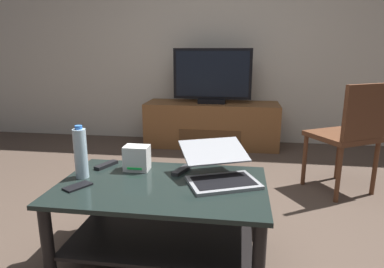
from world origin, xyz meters
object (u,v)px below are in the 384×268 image
router_box (137,158)px  tv_remote (106,165)px  television (212,77)px  cell_phone (78,186)px  soundbar_remote (182,170)px  water_bottle_near (81,153)px  media_cabinet (212,124)px  dining_chair (350,132)px  coffee_table (162,209)px  laptop (219,169)px

router_box → tv_remote: 0.21m
television → cell_phone: bearing=-101.0°
television → soundbar_remote: 2.18m
water_bottle_near → cell_phone: 0.20m
media_cabinet → router_box: bearing=-96.6°
soundbar_remote → dining_chair: bearing=58.2°
water_bottle_near → coffee_table: bearing=-3.7°
tv_remote → media_cabinet: bearing=101.0°
media_cabinet → router_box: router_box is taller
cell_phone → soundbar_remote: size_ratio=0.88×
water_bottle_near → cell_phone: water_bottle_near is taller
laptop → tv_remote: (-0.69, 0.11, -0.05)m
coffee_table → water_bottle_near: bearing=176.3°
coffee_table → router_box: 0.34m
coffee_table → soundbar_remote: (0.07, 0.19, 0.15)m
water_bottle_near → soundbar_remote: water_bottle_near is taller
media_cabinet → tv_remote: (-0.45, -2.14, 0.20)m
soundbar_remote → cell_phone: bearing=-127.9°
water_bottle_near → soundbar_remote: bearing=17.1°
dining_chair → laptop: bearing=-133.9°
dining_chair → tv_remote: bearing=-151.7°
television → router_box: bearing=-96.7°
coffee_table → router_box: size_ratio=7.53×
coffee_table → television: television is taller
media_cabinet → router_box: size_ratio=10.88×
tv_remote → soundbar_remote: (0.47, -0.02, 0.00)m
cell_phone → tv_remote: 0.32m
television → water_bottle_near: television is taller
coffee_table → laptop: laptop is taller
media_cabinet → water_bottle_near: water_bottle_near is taller
dining_chair → water_bottle_near: (-1.72, -1.08, 0.08)m
router_box → coffee_table: bearing=-44.5°
dining_chair → water_bottle_near: dining_chair is taller
coffee_table → tv_remote: (-0.40, 0.22, 0.15)m
router_box → cell_phone: router_box is taller
laptop → tv_remote: size_ratio=3.19×
dining_chair → tv_remote: (-1.66, -0.89, -0.05)m
router_box → tv_remote: (-0.20, 0.03, -0.06)m
coffee_table → water_bottle_near: 0.54m
dining_chair → cell_phone: (-1.68, -1.21, -0.06)m
media_cabinet → television: television is taller
laptop → router_box: size_ratio=3.51×
water_bottle_near → media_cabinet: bearing=77.5°
water_bottle_near → dining_chair: bearing=32.1°
television → soundbar_remote: television is taller
coffee_table → soundbar_remote: bearing=69.5°
soundbar_remote → laptop: bearing=-1.3°
dining_chair → tv_remote: dining_chair is taller
television → water_bottle_near: bearing=-102.6°
cell_phone → soundbar_remote: soundbar_remote is taller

